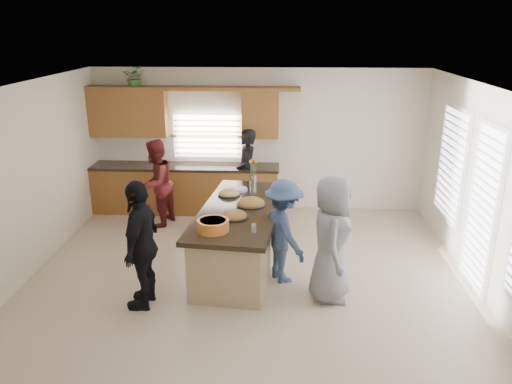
# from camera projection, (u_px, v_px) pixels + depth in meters

# --- Properties ---
(floor) EXTENTS (6.50, 6.50, 0.00)m
(floor) POSITION_uv_depth(u_px,v_px,m) (249.00, 276.00, 7.45)
(floor) COLOR #C1A88F
(floor) RESTS_ON ground
(room_shell) EXTENTS (6.52, 6.02, 2.81)m
(room_shell) POSITION_uv_depth(u_px,v_px,m) (248.00, 153.00, 6.84)
(room_shell) COLOR silver
(room_shell) RESTS_ON ground
(back_cabinetry) EXTENTS (4.08, 0.66, 2.46)m
(back_cabinetry) POSITION_uv_depth(u_px,v_px,m) (183.00, 167.00, 9.81)
(back_cabinetry) COLOR brown
(back_cabinetry) RESTS_ON ground
(right_wall_glazing) EXTENTS (0.06, 4.00, 2.25)m
(right_wall_glazing) POSITION_uv_depth(u_px,v_px,m) (485.00, 198.00, 6.74)
(right_wall_glazing) COLOR white
(right_wall_glazing) RESTS_ON ground
(island) EXTENTS (1.44, 2.81, 0.95)m
(island) POSITION_uv_depth(u_px,v_px,m) (241.00, 238.00, 7.66)
(island) COLOR tan
(island) RESTS_ON ground
(platter_front) EXTENTS (0.39, 0.39, 0.16)m
(platter_front) POSITION_uv_depth(u_px,v_px,m) (235.00, 216.00, 7.12)
(platter_front) COLOR black
(platter_front) RESTS_ON island
(platter_mid) EXTENTS (0.46, 0.46, 0.19)m
(platter_mid) POSITION_uv_depth(u_px,v_px,m) (251.00, 204.00, 7.62)
(platter_mid) COLOR black
(platter_mid) RESTS_ON island
(platter_back) EXTENTS (0.37, 0.37, 0.15)m
(platter_back) POSITION_uv_depth(u_px,v_px,m) (229.00, 194.00, 8.06)
(platter_back) COLOR black
(platter_back) RESTS_ON island
(salad_bowl) EXTENTS (0.43, 0.43, 0.15)m
(salad_bowl) POSITION_uv_depth(u_px,v_px,m) (213.00, 225.00, 6.66)
(salad_bowl) COLOR orange
(salad_bowl) RESTS_ON island
(clear_cup) EXTENTS (0.07, 0.07, 0.11)m
(clear_cup) POSITION_uv_depth(u_px,v_px,m) (254.00, 228.00, 6.62)
(clear_cup) COLOR white
(clear_cup) RESTS_ON island
(plate_stack) EXTENTS (0.25, 0.25, 0.04)m
(plate_stack) POSITION_uv_depth(u_px,v_px,m) (240.00, 189.00, 8.28)
(plate_stack) COLOR #C799DF
(plate_stack) RESTS_ON island
(flower_vase) EXTENTS (0.14, 0.14, 0.42)m
(flower_vase) POSITION_uv_depth(u_px,v_px,m) (253.00, 171.00, 8.59)
(flower_vase) COLOR silver
(flower_vase) RESTS_ON island
(potted_plant) EXTENTS (0.41, 0.35, 0.45)m
(potted_plant) POSITION_uv_depth(u_px,v_px,m) (135.00, 77.00, 9.39)
(potted_plant) COLOR #36762F
(potted_plant) RESTS_ON back_cabinetry
(woman_left_back) EXTENTS (0.48, 0.66, 1.70)m
(woman_left_back) POSITION_uv_depth(u_px,v_px,m) (247.00, 173.00, 9.65)
(woman_left_back) COLOR black
(woman_left_back) RESTS_ON ground
(woman_left_mid) EXTENTS (0.82, 0.93, 1.62)m
(woman_left_mid) POSITION_uv_depth(u_px,v_px,m) (156.00, 183.00, 9.11)
(woman_left_mid) COLOR maroon
(woman_left_mid) RESTS_ON ground
(woman_left_front) EXTENTS (0.49, 1.05, 1.74)m
(woman_left_front) POSITION_uv_depth(u_px,v_px,m) (142.00, 245.00, 6.45)
(woman_left_front) COLOR black
(woman_left_front) RESTS_ON ground
(woman_right_back) EXTENTS (0.96, 1.14, 1.53)m
(woman_right_back) POSITION_uv_depth(u_px,v_px,m) (284.00, 231.00, 7.14)
(woman_right_back) COLOR navy
(woman_right_back) RESTS_ON ground
(woman_right_front) EXTENTS (0.61, 0.89, 1.74)m
(woman_right_front) POSITION_uv_depth(u_px,v_px,m) (331.00, 239.00, 6.62)
(woman_right_front) COLOR slate
(woman_right_front) RESTS_ON ground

